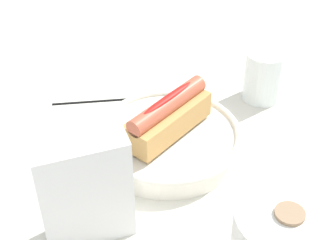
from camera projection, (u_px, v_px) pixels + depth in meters
name	position (u px, v px, depth m)	size (l,w,h in m)	color
ground_plane	(189.00, 148.00, 0.77)	(2.40, 2.40, 0.00)	silver
serving_bowl	(168.00, 139.00, 0.75)	(0.23, 0.23, 0.04)	silver
hotdog_front	(168.00, 116.00, 0.72)	(0.16, 0.10, 0.06)	tan
water_glass	(263.00, 78.00, 0.85)	(0.07, 0.07, 0.09)	white
napkin_box	(85.00, 191.00, 0.59)	(0.11, 0.04, 0.15)	white
chopstick_near	(115.00, 99.00, 0.87)	(0.01, 0.01, 0.22)	black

